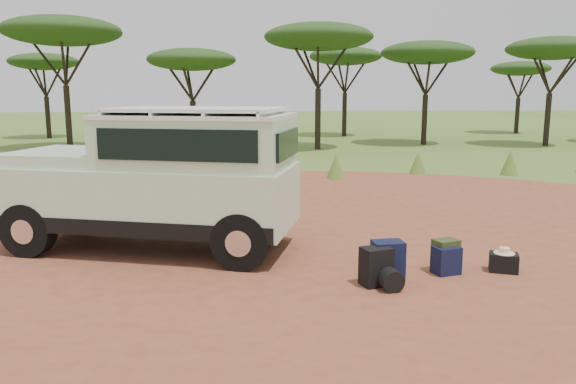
{
  "coord_description": "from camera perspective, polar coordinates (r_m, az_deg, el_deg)",
  "views": [
    {
      "loc": [
        -0.62,
        -9.29,
        2.8
      ],
      "look_at": [
        0.54,
        0.64,
        1.0
      ],
      "focal_mm": 35.0,
      "sensor_mm": 36.0,
      "label": 1
    }
  ],
  "objects": [
    {
      "name": "grass_fringe",
      "position": [
        18.13,
        -4.28,
        2.59
      ],
      "size": [
        36.6,
        1.6,
        0.9
      ],
      "color": "#537429",
      "rests_on": "ground"
    },
    {
      "name": "stuff_sack",
      "position": [
        8.21,
        10.32,
        -8.73
      ],
      "size": [
        0.36,
        0.36,
        0.32
      ],
      "primitive_type": "cylinder",
      "rotation": [
        1.57,
        0.0,
        0.11
      ],
      "color": "black",
      "rests_on": "ground"
    },
    {
      "name": "safari_vehicle",
      "position": [
        10.17,
        -12.8,
        1.0
      ],
      "size": [
        5.51,
        3.52,
        2.52
      ],
      "rotation": [
        0.0,
        0.0,
        -0.31
      ],
      "color": "silver",
      "rests_on": "ground"
    },
    {
      "name": "acacia_treeline",
      "position": [
        29.2,
        -4.06,
        14.26
      ],
      "size": [
        46.7,
        13.2,
        6.26
      ],
      "color": "black",
      "rests_on": "ground"
    },
    {
      "name": "ground",
      "position": [
        9.72,
        -2.73,
        -6.55
      ],
      "size": [
        140.0,
        140.0,
        0.0
      ],
      "primitive_type": "plane",
      "color": "#537429",
      "rests_on": "ground"
    },
    {
      "name": "backpack_olive",
      "position": [
        9.17,
        15.7,
        -6.26
      ],
      "size": [
        0.44,
        0.38,
        0.52
      ],
      "primitive_type": "cube",
      "rotation": [
        0.0,
        0.0,
        0.33
      ],
      "color": "#3B4721",
      "rests_on": "ground"
    },
    {
      "name": "backpack_black",
      "position": [
        8.33,
        8.93,
        -7.49
      ],
      "size": [
        0.49,
        0.42,
        0.57
      ],
      "primitive_type": "cube",
      "rotation": [
        0.0,
        0.0,
        0.29
      ],
      "color": "black",
      "rests_on": "ground"
    },
    {
      "name": "walking_staff",
      "position": [
        11.39,
        -21.3,
        -0.7
      ],
      "size": [
        0.46,
        0.3,
        1.56
      ],
      "primitive_type": "cylinder",
      "rotation": [
        0.3,
        0.0,
        1.04
      ],
      "color": "brown",
      "rests_on": "ground"
    },
    {
      "name": "dirt_clearing",
      "position": [
        9.72,
        -2.73,
        -6.53
      ],
      "size": [
        23.0,
        23.0,
        0.01
      ],
      "primitive_type": "cylinder",
      "color": "#975431",
      "rests_on": "ground"
    },
    {
      "name": "duffel_navy",
      "position": [
        9.08,
        15.77,
        -6.71
      ],
      "size": [
        0.45,
        0.37,
        0.44
      ],
      "primitive_type": "cube",
      "rotation": [
        0.0,
        0.0,
        0.24
      ],
      "color": "#111235",
      "rests_on": "ground"
    },
    {
      "name": "backpack_navy",
      "position": [
        8.59,
        10.09,
        -6.89
      ],
      "size": [
        0.47,
        0.34,
        0.6
      ],
      "primitive_type": "cube",
      "rotation": [
        0.0,
        0.0,
        0.04
      ],
      "color": "#111235",
      "rests_on": "ground"
    },
    {
      "name": "hard_case",
      "position": [
        9.49,
        21.06,
        -6.72
      ],
      "size": [
        0.51,
        0.44,
        0.3
      ],
      "primitive_type": "cube",
      "rotation": [
        0.0,
        0.0,
        -0.4
      ],
      "color": "black",
      "rests_on": "ground"
    },
    {
      "name": "safari_hat",
      "position": [
        9.44,
        21.13,
        -5.65
      ],
      "size": [
        0.32,
        0.32,
        0.09
      ],
      "color": "beige",
      "rests_on": "hard_case"
    }
  ]
}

